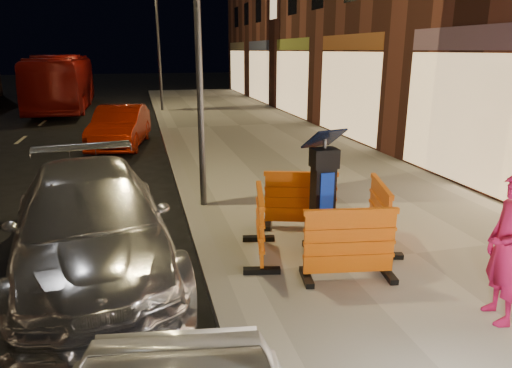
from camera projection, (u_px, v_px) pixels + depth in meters
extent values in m
plane|color=black|center=(217.00, 287.00, 6.12)|extent=(120.00, 120.00, 0.00)
cube|color=gray|center=(415.00, 258.00, 6.81)|extent=(6.00, 60.00, 0.15)
cube|color=slate|center=(216.00, 282.00, 6.10)|extent=(0.30, 60.00, 0.15)
cube|color=black|center=(323.00, 194.00, 6.69)|extent=(0.67, 0.67, 1.74)
cube|color=orange|center=(349.00, 244.00, 5.92)|extent=(1.31, 0.71, 0.97)
cube|color=orange|center=(300.00, 200.00, 7.68)|extent=(1.34, 0.86, 0.97)
cube|color=orange|center=(260.00, 225.00, 6.58)|extent=(0.77, 1.33, 0.97)
cube|color=orange|center=(379.00, 214.00, 7.02)|extent=(0.84, 1.34, 0.97)
imported|color=silver|center=(96.00, 270.00, 6.59)|extent=(2.67, 5.25, 1.46)
imported|color=#961603|center=(122.00, 146.00, 15.05)|extent=(2.03, 4.19, 1.32)
imported|color=maroon|center=(66.00, 110.00, 24.21)|extent=(2.58, 10.17, 2.82)
imported|color=#AD1349|center=(508.00, 249.00, 4.91)|extent=(0.53, 0.69, 1.70)
cylinder|color=#3F3F44|center=(198.00, 45.00, 8.08)|extent=(0.12, 0.12, 6.00)
cylinder|color=#3F3F44|center=(159.00, 48.00, 22.03)|extent=(0.12, 0.12, 6.00)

